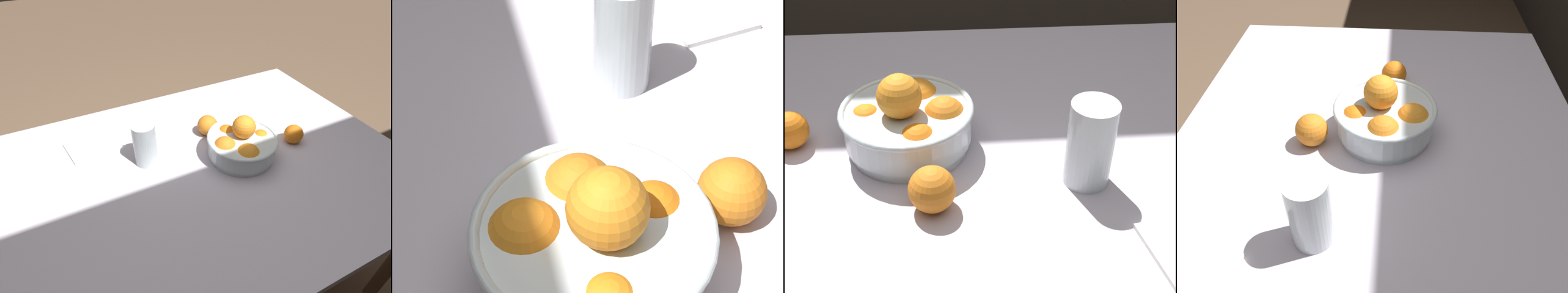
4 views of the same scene
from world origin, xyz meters
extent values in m
cube|color=silver|center=(0.00, 0.00, 0.71)|extent=(1.42, 1.02, 0.03)
cylinder|color=brown|center=(-0.65, -0.45, 0.35)|extent=(0.05, 0.05, 0.69)
cylinder|color=brown|center=(-0.65, 0.45, 0.35)|extent=(0.05, 0.05, 0.69)
cylinder|color=silver|center=(-0.14, 0.01, 0.73)|extent=(0.22, 0.22, 0.02)
cylinder|color=silver|center=(-0.14, 0.01, 0.77)|extent=(0.24, 0.24, 0.06)
torus|color=silver|center=(-0.14, 0.01, 0.80)|extent=(0.25, 0.25, 0.01)
sphere|color=orange|center=(-0.07, 0.01, 0.78)|extent=(0.08, 0.08, 0.08)
sphere|color=orange|center=(-0.12, 0.08, 0.78)|extent=(0.08, 0.08, 0.08)
sphere|color=orange|center=(-0.21, 0.02, 0.78)|extent=(0.07, 0.07, 0.07)
sphere|color=orange|center=(-0.12, -0.06, 0.78)|extent=(0.07, 0.07, 0.07)
sphere|color=orange|center=(-0.15, 0.00, 0.84)|extent=(0.08, 0.08, 0.08)
cylinder|color=#F4A314|center=(0.17, -0.11, 0.78)|extent=(0.07, 0.07, 0.11)
cylinder|color=silver|center=(0.17, -0.11, 0.80)|extent=(0.08, 0.08, 0.16)
sphere|color=orange|center=(-0.36, 0.03, 0.76)|extent=(0.07, 0.07, 0.07)
sphere|color=orange|center=(-0.09, -0.16, 0.76)|extent=(0.08, 0.08, 0.08)
camera|label=1|loc=(0.38, 0.68, 1.45)|focal=28.00mm
camera|label=2|loc=(-0.53, 0.12, 1.31)|focal=60.00mm
camera|label=3|loc=(-0.06, -0.82, 1.36)|focal=50.00mm
camera|label=4|loc=(0.58, 0.03, 1.35)|focal=35.00mm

